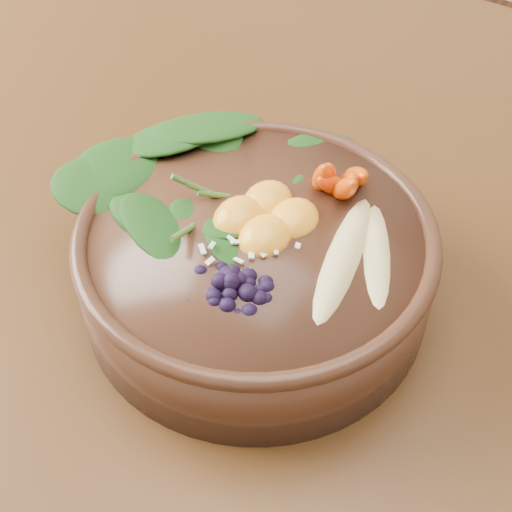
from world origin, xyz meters
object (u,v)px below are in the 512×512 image
(dining_table, at_px, (412,358))
(carrot_cluster, at_px, (351,149))
(kale_heap, at_px, (231,153))
(blueberry_pile, at_px, (231,269))
(mandarin_cluster, at_px, (266,203))
(stoneware_bowl, at_px, (256,266))
(banana_halves, at_px, (362,243))

(dining_table, relative_size, carrot_cluster, 23.34)
(kale_heap, relative_size, blueberry_pile, 1.42)
(kale_heap, xyz_separation_m, mandarin_cluster, (0.05, -0.03, -0.01))
(carrot_cluster, distance_m, mandarin_cluster, 0.07)
(carrot_cluster, relative_size, blueberry_pile, 0.60)
(stoneware_bowl, height_order, banana_halves, banana_halves)
(dining_table, relative_size, blueberry_pile, 13.93)
(kale_heap, height_order, mandarin_cluster, kale_heap)
(dining_table, xyz_separation_m, kale_heap, (-0.15, -0.04, 0.18))
(banana_halves, bearing_deg, dining_table, 46.07)
(carrot_cluster, relative_size, mandarin_cluster, 0.87)
(carrot_cluster, bearing_deg, dining_table, -8.71)
(stoneware_bowl, xyz_separation_m, carrot_cluster, (0.03, 0.08, 0.07))
(banana_halves, height_order, blueberry_pile, blueberry_pile)
(mandarin_cluster, bearing_deg, banana_halves, 4.46)
(blueberry_pile, bearing_deg, kale_heap, 126.01)
(kale_heap, relative_size, banana_halves, 1.15)
(dining_table, distance_m, stoneware_bowl, 0.18)
(banana_halves, bearing_deg, blueberry_pile, -141.51)
(mandarin_cluster, relative_size, blueberry_pile, 0.69)
(dining_table, bearing_deg, blueberry_pile, -123.90)
(kale_heap, height_order, blueberry_pile, kale_heap)
(carrot_cluster, bearing_deg, stoneware_bowl, -123.69)
(blueberry_pile, bearing_deg, banana_halves, 52.70)
(kale_heap, distance_m, blueberry_pile, 0.11)
(blueberry_pile, bearing_deg, carrot_cluster, 84.66)
(stoneware_bowl, distance_m, blueberry_pile, 0.07)
(stoneware_bowl, bearing_deg, dining_table, 38.63)
(dining_table, distance_m, blueberry_pile, 0.24)
(banana_halves, bearing_deg, stoneware_bowl, -177.26)
(kale_heap, relative_size, carrot_cluster, 2.38)
(stoneware_bowl, height_order, blueberry_pile, blueberry_pile)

